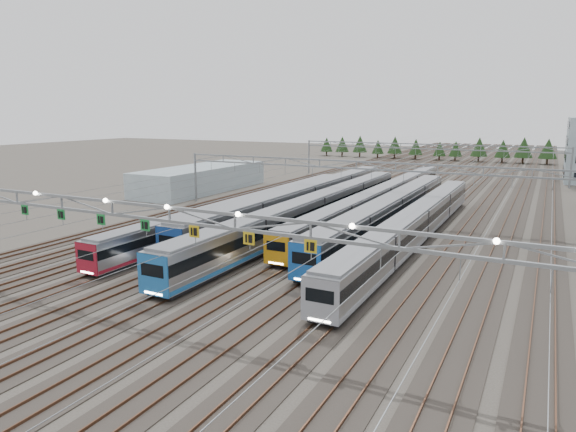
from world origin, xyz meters
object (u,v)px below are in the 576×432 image
at_px(gantry_mid, 356,171).
at_px(train_a, 251,208).
at_px(train_f, 416,224).
at_px(gantry_near, 168,218).
at_px(west_shed, 202,179).
at_px(train_e, 390,212).
at_px(gantry_far, 426,151).
at_px(train_b, 305,199).
at_px(train_c, 314,210).
at_px(train_d, 382,198).

bearing_deg(gantry_mid, train_a, -138.35).
distance_m(train_f, gantry_near, 31.33).
bearing_deg(west_shed, train_a, -41.18).
distance_m(train_e, gantry_far, 51.56).
distance_m(train_e, west_shed, 44.15).
distance_m(train_a, train_b, 8.82).
relative_size(train_c, train_d, 0.90).
xyz_separation_m(train_b, train_f, (18.00, -8.89, -0.21)).
height_order(train_c, gantry_near, gantry_near).
bearing_deg(train_b, train_c, -57.06).
bearing_deg(gantry_near, gantry_far, 89.97).
xyz_separation_m(train_a, train_e, (18.00, 4.06, 0.30)).
distance_m(train_d, gantry_far, 39.87).
xyz_separation_m(train_c, gantry_near, (2.20, -30.74, 4.88)).
bearing_deg(west_shed, train_b, -24.59).
relative_size(train_c, gantry_near, 1.08).
xyz_separation_m(train_d, west_shed, (-36.60, 4.76, 0.28)).
xyz_separation_m(train_f, gantry_far, (-11.25, 56.32, 4.30)).
distance_m(train_c, west_shed, 37.60).
height_order(train_d, gantry_far, gantry_far).
bearing_deg(train_f, train_c, 171.80).
xyz_separation_m(train_e, west_shed, (-41.10, 16.14, 0.05)).
height_order(train_a, gantry_near, gantry_near).
height_order(gantry_near, west_shed, gantry_near).
bearing_deg(train_e, gantry_near, -101.25).
height_order(train_c, west_shed, west_shed).
bearing_deg(train_b, train_f, -26.29).
bearing_deg(gantry_near, west_shed, 124.28).
bearing_deg(train_f, gantry_near, -111.42).
xyz_separation_m(train_e, gantry_far, (-6.75, 50.94, 4.18)).
bearing_deg(train_f, west_shed, 154.73).
bearing_deg(train_f, train_e, 129.91).
relative_size(train_e, train_f, 0.94).
height_order(train_f, gantry_near, gantry_near).
relative_size(train_d, gantry_mid, 1.19).
relative_size(train_b, train_e, 1.17).
xyz_separation_m(train_d, train_e, (4.50, -11.38, 0.23)).
bearing_deg(gantry_mid, west_shed, 163.46).
distance_m(gantry_near, gantry_mid, 40.12).
bearing_deg(gantry_mid, train_f, -45.18).
xyz_separation_m(gantry_near, west_shed, (-34.30, 50.32, -4.83)).
distance_m(train_a, west_shed, 30.69).
xyz_separation_m(gantry_mid, west_shed, (-34.35, 10.20, -4.13)).
bearing_deg(train_e, west_shed, 158.56).
distance_m(train_d, gantry_near, 45.90).
bearing_deg(gantry_mid, gantry_near, -90.07).
height_order(train_e, gantry_near, gantry_near).
bearing_deg(gantry_near, train_b, 100.08).
xyz_separation_m(train_c, train_e, (9.00, 3.43, 0.01)).
xyz_separation_m(train_b, train_c, (4.50, -6.95, -0.09)).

